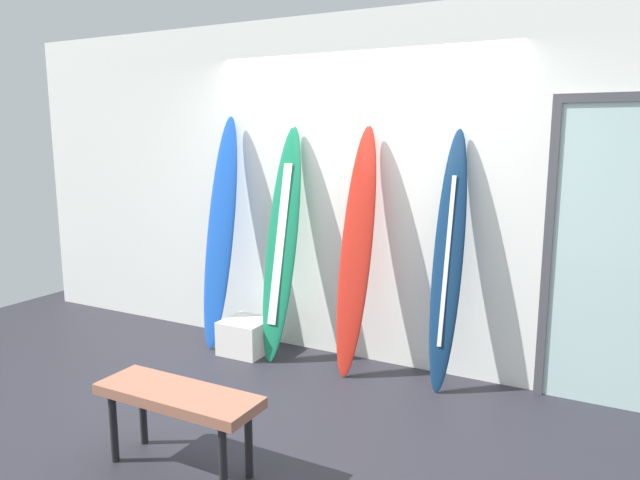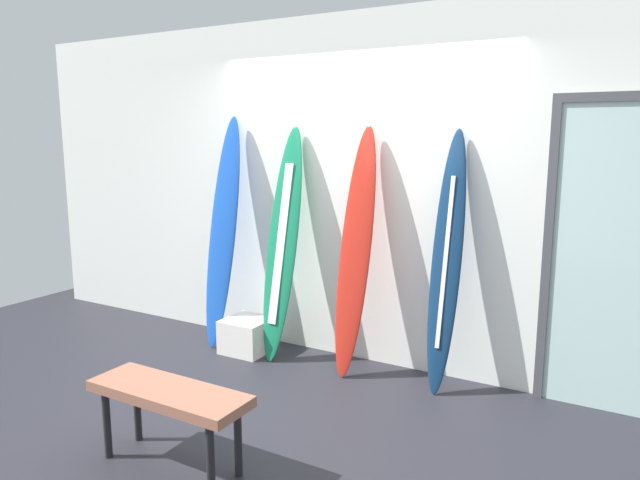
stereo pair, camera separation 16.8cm
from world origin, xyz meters
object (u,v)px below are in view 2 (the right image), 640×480
at_px(surfboard_cobalt, 223,234).
at_px(surfboard_emerald, 282,244).
at_px(surfboard_navy, 446,262).
at_px(display_block_left, 247,335).
at_px(bench, 169,399).
at_px(surfboard_crimson, 355,252).

distance_m(surfboard_cobalt, surfboard_emerald, 0.62).
distance_m(surfboard_cobalt, surfboard_navy, 2.01).
distance_m(display_block_left, bench, 1.83).
relative_size(surfboard_navy, bench, 1.97).
distance_m(surfboard_navy, display_block_left, 1.89).
bearing_deg(surfboard_crimson, surfboard_cobalt, -179.85).
bearing_deg(surfboard_crimson, display_block_left, -174.73).
bearing_deg(surfboard_crimson, surfboard_navy, 3.31).
distance_m(surfboard_cobalt, surfboard_crimson, 1.30).
height_order(surfboard_emerald, surfboard_navy, surfboard_emerald).
bearing_deg(surfboard_cobalt, bench, -59.61).
height_order(surfboard_navy, display_block_left, surfboard_navy).
bearing_deg(surfboard_navy, surfboard_cobalt, -178.73).
xyz_separation_m(surfboard_crimson, bench, (-0.27, -1.76, -0.56)).
distance_m(surfboard_crimson, surfboard_navy, 0.71).
height_order(surfboard_cobalt, surfboard_crimson, surfboard_cobalt).
xyz_separation_m(surfboard_cobalt, bench, (1.03, -1.75, -0.59)).
relative_size(surfboard_cobalt, bench, 2.09).
bearing_deg(surfboard_emerald, surfboard_navy, 1.59).
bearing_deg(surfboard_emerald, surfboard_cobalt, -179.43).
relative_size(surfboard_emerald, bench, 1.99).
xyz_separation_m(surfboard_crimson, display_block_left, (-0.99, -0.09, -0.82)).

